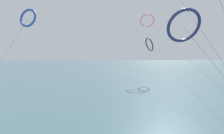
{
  "coord_description": "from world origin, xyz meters",
  "views": [
    {
      "loc": [
        -2.21,
        -3.94,
        8.17
      ],
      "look_at": [
        0.0,
        19.76,
        6.43
      ],
      "focal_mm": 31.24,
      "sensor_mm": 36.0,
      "label": 1
    }
  ],
  "objects_px": {
    "kite_coral": "(147,21)",
    "kite_navy": "(184,26)",
    "kite_charcoal": "(149,44)",
    "kite_cobalt": "(28,18)"
  },
  "relations": [
    {
      "from": "kite_coral",
      "to": "kite_navy",
      "type": "distance_m",
      "value": 34.21
    },
    {
      "from": "kite_coral",
      "to": "kite_charcoal",
      "type": "bearing_deg",
      "value": -78.35
    },
    {
      "from": "kite_navy",
      "to": "kite_charcoal",
      "type": "height_order",
      "value": "kite_navy"
    },
    {
      "from": "kite_coral",
      "to": "kite_navy",
      "type": "xyz_separation_m",
      "value": [
        -4.21,
        -33.38,
        -6.15
      ]
    },
    {
      "from": "kite_charcoal",
      "to": "kite_cobalt",
      "type": "bearing_deg",
      "value": 113.47
    },
    {
      "from": "kite_cobalt",
      "to": "kite_charcoal",
      "type": "bearing_deg",
      "value": 57.12
    },
    {
      "from": "kite_navy",
      "to": "kite_cobalt",
      "type": "bearing_deg",
      "value": -29.27
    },
    {
      "from": "kite_coral",
      "to": "kite_cobalt",
      "type": "xyz_separation_m",
      "value": [
        -27.51,
        -23.18,
        -3.73
      ]
    },
    {
      "from": "kite_cobalt",
      "to": "kite_navy",
      "type": "distance_m",
      "value": 25.55
    },
    {
      "from": "kite_coral",
      "to": "kite_charcoal",
      "type": "height_order",
      "value": "kite_coral"
    }
  ]
}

